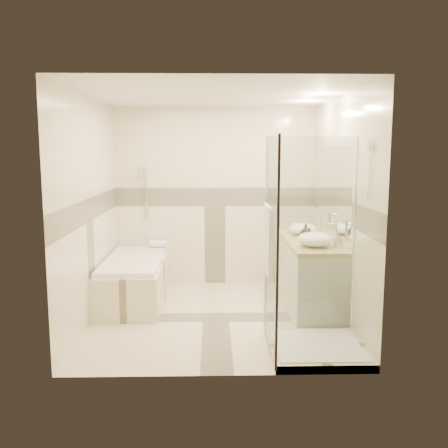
{
  "coord_description": "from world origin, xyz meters",
  "views": [
    {
      "loc": [
        -0.04,
        -5.52,
        1.91
      ],
      "look_at": [
        0.1,
        0.25,
        1.05
      ],
      "focal_mm": 40.0,
      "sensor_mm": 36.0,
      "label": 1
    }
  ],
  "objects_px": {
    "bathtub": "(135,278)",
    "vessel_sink_far": "(315,239)",
    "vessel_sink_near": "(303,229)",
    "amenity_bottle_b": "(306,231)",
    "vanity": "(309,274)",
    "shower_enclosure": "(304,299)",
    "amenity_bottle_a": "(310,234)"
  },
  "relations": [
    {
      "from": "shower_enclosure",
      "to": "vessel_sink_far",
      "type": "distance_m",
      "value": 0.99
    },
    {
      "from": "amenity_bottle_b",
      "to": "bathtub",
      "type": "bearing_deg",
      "value": 174.88
    },
    {
      "from": "vessel_sink_near",
      "to": "amenity_bottle_b",
      "type": "relative_size",
      "value": 2.19
    },
    {
      "from": "vessel_sink_near",
      "to": "amenity_bottle_a",
      "type": "height_order",
      "value": "amenity_bottle_a"
    },
    {
      "from": "shower_enclosure",
      "to": "vessel_sink_near",
      "type": "bearing_deg",
      "value": 80.56
    },
    {
      "from": "shower_enclosure",
      "to": "amenity_bottle_b",
      "type": "xyz_separation_m",
      "value": [
        0.27,
        1.43,
        0.43
      ]
    },
    {
      "from": "bathtub",
      "to": "amenity_bottle_a",
      "type": "xyz_separation_m",
      "value": [
        2.13,
        -0.43,
        0.62
      ]
    },
    {
      "from": "vanity",
      "to": "amenity_bottle_b",
      "type": "relative_size",
      "value": 9.89
    },
    {
      "from": "bathtub",
      "to": "vessel_sink_near",
      "type": "bearing_deg",
      "value": 0.55
    },
    {
      "from": "vessel_sink_far",
      "to": "amenity_bottle_a",
      "type": "xyz_separation_m",
      "value": [
        0.0,
        0.34,
        0.0
      ]
    },
    {
      "from": "vessel_sink_far",
      "to": "amenity_bottle_b",
      "type": "xyz_separation_m",
      "value": [
        0.0,
        0.57,
        0.0
      ]
    },
    {
      "from": "shower_enclosure",
      "to": "amenity_bottle_b",
      "type": "height_order",
      "value": "shower_enclosure"
    },
    {
      "from": "shower_enclosure",
      "to": "vessel_sink_far",
      "type": "xyz_separation_m",
      "value": [
        0.27,
        0.86,
        0.43
      ]
    },
    {
      "from": "bathtub",
      "to": "vessel_sink_far",
      "type": "bearing_deg",
      "value": -19.76
    },
    {
      "from": "vanity",
      "to": "vessel_sink_near",
      "type": "height_order",
      "value": "vessel_sink_near"
    },
    {
      "from": "bathtub",
      "to": "amenity_bottle_a",
      "type": "distance_m",
      "value": 2.26
    },
    {
      "from": "vanity",
      "to": "shower_enclosure",
      "type": "xyz_separation_m",
      "value": [
        -0.29,
        -1.27,
        0.08
      ]
    },
    {
      "from": "bathtub",
      "to": "amenity_bottle_b",
      "type": "xyz_separation_m",
      "value": [
        2.13,
        -0.19,
        0.62
      ]
    },
    {
      "from": "vanity",
      "to": "shower_enclosure",
      "type": "distance_m",
      "value": 1.31
    },
    {
      "from": "vessel_sink_near",
      "to": "amenity_bottle_b",
      "type": "distance_m",
      "value": 0.21
    },
    {
      "from": "shower_enclosure",
      "to": "vessel_sink_near",
      "type": "height_order",
      "value": "shower_enclosure"
    },
    {
      "from": "vessel_sink_far",
      "to": "vanity",
      "type": "bearing_deg",
      "value": 87.24
    },
    {
      "from": "bathtub",
      "to": "amenity_bottle_b",
      "type": "height_order",
      "value": "amenity_bottle_b"
    },
    {
      "from": "bathtub",
      "to": "vanity",
      "type": "bearing_deg",
      "value": -9.25
    },
    {
      "from": "shower_enclosure",
      "to": "vanity",
      "type": "bearing_deg",
      "value": 77.03
    },
    {
      "from": "vanity",
      "to": "shower_enclosure",
      "type": "bearing_deg",
      "value": -102.97
    },
    {
      "from": "vanity",
      "to": "shower_enclosure",
      "type": "relative_size",
      "value": 0.79
    },
    {
      "from": "bathtub",
      "to": "amenity_bottle_a",
      "type": "bearing_deg",
      "value": -11.38
    },
    {
      "from": "shower_enclosure",
      "to": "amenity_bottle_a",
      "type": "distance_m",
      "value": 1.29
    },
    {
      "from": "amenity_bottle_b",
      "to": "vanity",
      "type": "bearing_deg",
      "value": -82.85
    },
    {
      "from": "bathtub",
      "to": "vanity",
      "type": "distance_m",
      "value": 2.18
    },
    {
      "from": "bathtub",
      "to": "vessel_sink_far",
      "type": "distance_m",
      "value": 2.35
    }
  ]
}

